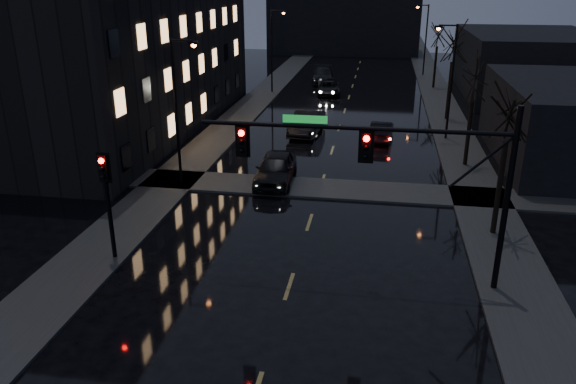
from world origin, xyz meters
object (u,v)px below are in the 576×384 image
at_px(oncoming_car_b, 307,123).
at_px(lead_car, 381,131).
at_px(oncoming_car_c, 329,88).
at_px(oncoming_car_d, 323,75).
at_px(oncoming_car_a, 276,169).

height_order(oncoming_car_b, lead_car, oncoming_car_b).
xyz_separation_m(oncoming_car_b, oncoming_car_c, (0.18, 15.10, -0.20)).
relative_size(oncoming_car_b, oncoming_car_c, 1.10).
height_order(oncoming_car_c, oncoming_car_d, oncoming_car_d).
relative_size(oncoming_car_a, oncoming_car_c, 1.07).
relative_size(oncoming_car_a, lead_car, 1.22).
distance_m(oncoming_car_a, oncoming_car_b, 10.77).
bearing_deg(oncoming_car_d, oncoming_car_b, -92.88).
distance_m(oncoming_car_a, oncoming_car_d, 32.52).
bearing_deg(oncoming_car_b, lead_car, -2.42).
xyz_separation_m(oncoming_car_a, oncoming_car_b, (0.34, 10.77, -0.00)).
bearing_deg(oncoming_car_c, lead_car, -76.88).
height_order(oncoming_car_b, oncoming_car_c, oncoming_car_b).
bearing_deg(oncoming_car_b, oncoming_car_c, 94.52).
distance_m(oncoming_car_b, lead_car, 5.51).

